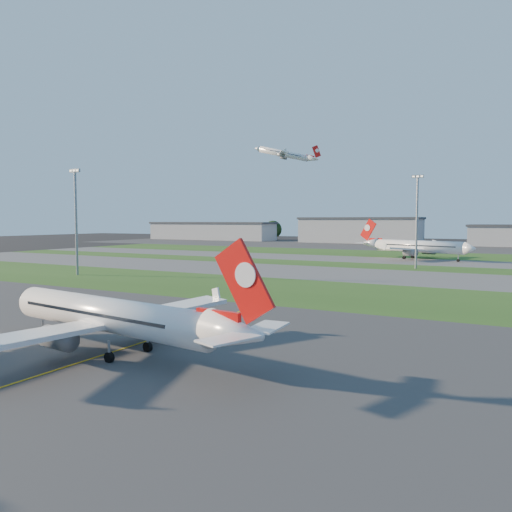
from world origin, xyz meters
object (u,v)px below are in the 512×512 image
Objects in this scene: light_mast_centre at (417,215)px; light_mast_west at (76,215)px; airliner_taxiing at (417,247)px; airliner_parked at (110,316)px.

light_mast_west is at bearing -141.34° from light_mast_centre.
airliner_taxiing is 35.89m from light_mast_centre.
airliner_taxiing reaches higher than airliner_parked.
light_mast_centre reaches higher than airliner_taxiing.
light_mast_west is at bearing 147.95° from airliner_parked.
airliner_parked is 0.88× the size of airliner_taxiing.
airliner_parked is at bearing 106.82° from airliner_taxiing.
airliner_taxiing is at bearing 99.85° from light_mast_centre.
airliner_taxiing is (4.34, 139.25, 0.64)m from airliner_parked.
light_mast_centre is at bearing 91.98° from airliner_parked.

